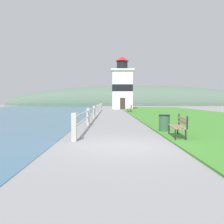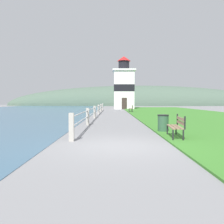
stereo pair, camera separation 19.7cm
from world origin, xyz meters
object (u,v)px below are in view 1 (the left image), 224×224
at_px(park_bench_near, 179,125).
at_px(park_bench_midway, 130,108).
at_px(trash_bin, 164,123).
at_px(lighthouse, 122,87).

bearing_deg(park_bench_near, park_bench_midway, -84.75).
distance_m(park_bench_near, trash_bin, 1.95).
xyz_separation_m(lighthouse, trash_bin, (0.31, -33.01, -3.59)).
bearing_deg(trash_bin, park_bench_midway, 89.80).
xyz_separation_m(park_bench_near, lighthouse, (-0.46, 34.96, 3.48)).
distance_m(lighthouse, trash_bin, 33.21).
bearing_deg(trash_bin, park_bench_near, -85.55).
distance_m(park_bench_midway, trash_bin, 20.52).
distance_m(park_bench_near, park_bench_midway, 22.46).
relative_size(park_bench_midway, lighthouse, 0.19).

